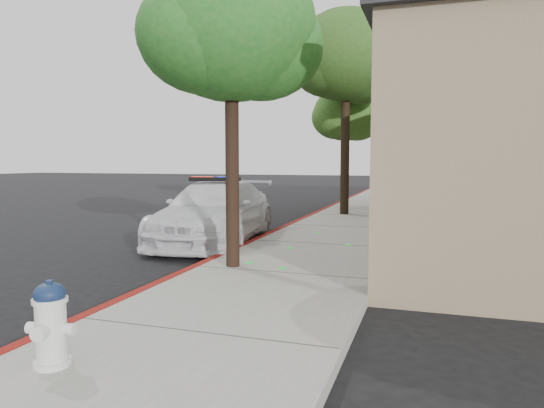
{
  "coord_description": "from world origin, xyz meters",
  "views": [
    {
      "loc": [
        3.99,
        -7.66,
        2.0
      ],
      "look_at": [
        0.92,
        1.74,
        1.12
      ],
      "focal_mm": 32.37,
      "sensor_mm": 36.0,
      "label": 1
    }
  ],
  "objects_px": {
    "street_tree_mid": "(347,60)",
    "street_tree_far": "(346,116)",
    "street_tree_near": "(232,35)",
    "police_car": "(215,212)",
    "fire_hydrant": "(50,323)",
    "clapboard_building": "(525,157)"
  },
  "relations": [
    {
      "from": "street_tree_mid",
      "to": "street_tree_far",
      "type": "height_order",
      "value": "street_tree_mid"
    },
    {
      "from": "street_tree_near",
      "to": "police_car",
      "type": "bearing_deg",
      "value": 119.69
    },
    {
      "from": "police_car",
      "to": "street_tree_mid",
      "type": "height_order",
      "value": "street_tree_mid"
    },
    {
      "from": "police_car",
      "to": "street_tree_far",
      "type": "bearing_deg",
      "value": 71.95
    },
    {
      "from": "police_car",
      "to": "street_tree_mid",
      "type": "distance_m",
      "value": 7.96
    },
    {
      "from": "fire_hydrant",
      "to": "clapboard_building",
      "type": "bearing_deg",
      "value": 54.08
    },
    {
      "from": "street_tree_near",
      "to": "street_tree_mid",
      "type": "bearing_deg",
      "value": 87.39
    },
    {
      "from": "street_tree_near",
      "to": "street_tree_far",
      "type": "distance_m",
      "value": 11.52
    },
    {
      "from": "clapboard_building",
      "to": "street_tree_near",
      "type": "height_order",
      "value": "street_tree_near"
    },
    {
      "from": "street_tree_far",
      "to": "fire_hydrant",
      "type": "bearing_deg",
      "value": -89.84
    },
    {
      "from": "police_car",
      "to": "street_tree_far",
      "type": "relative_size",
      "value": 1.12
    },
    {
      "from": "street_tree_far",
      "to": "street_tree_near",
      "type": "bearing_deg",
      "value": -90.09
    },
    {
      "from": "clapboard_building",
      "to": "street_tree_mid",
      "type": "bearing_deg",
      "value": 176.38
    },
    {
      "from": "clapboard_building",
      "to": "police_car",
      "type": "height_order",
      "value": "clapboard_building"
    },
    {
      "from": "street_tree_far",
      "to": "police_car",
      "type": "bearing_deg",
      "value": -101.93
    },
    {
      "from": "clapboard_building",
      "to": "street_tree_mid",
      "type": "height_order",
      "value": "street_tree_mid"
    },
    {
      "from": "police_car",
      "to": "street_tree_near",
      "type": "distance_m",
      "value": 4.9
    },
    {
      "from": "police_car",
      "to": "fire_hydrant",
      "type": "distance_m",
      "value": 7.72
    },
    {
      "from": "street_tree_near",
      "to": "street_tree_far",
      "type": "relative_size",
      "value": 1.11
    },
    {
      "from": "street_tree_mid",
      "to": "street_tree_far",
      "type": "distance_m",
      "value": 2.91
    },
    {
      "from": "fire_hydrant",
      "to": "street_tree_far",
      "type": "xyz_separation_m",
      "value": [
        -0.04,
        15.92,
        3.2
      ]
    },
    {
      "from": "street_tree_mid",
      "to": "fire_hydrant",
      "type": "bearing_deg",
      "value": -91.5
    }
  ]
}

